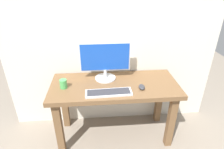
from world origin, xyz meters
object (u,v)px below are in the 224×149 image
at_px(monitor, 105,60).
at_px(coffee_mug, 63,84).
at_px(mouse, 142,87).
at_px(keyboard_primary, 109,93).
at_px(desk, 114,93).

relative_size(monitor, coffee_mug, 5.76).
bearing_deg(monitor, mouse, -34.21).
bearing_deg(keyboard_primary, mouse, 11.65).
bearing_deg(coffee_mug, mouse, -5.48).
relative_size(monitor, keyboard_primary, 1.17).
bearing_deg(mouse, desk, 162.21).
distance_m(monitor, keyboard_primary, 0.39).
xyz_separation_m(keyboard_primary, mouse, (0.36, 0.07, 0.00)).
relative_size(desk, monitor, 2.52).
distance_m(desk, keyboard_primary, 0.24).
height_order(monitor, keyboard_primary, monitor).
xyz_separation_m(desk, monitor, (-0.09, 0.14, 0.35)).
bearing_deg(coffee_mug, desk, 3.47).
relative_size(mouse, coffee_mug, 1.12).
xyz_separation_m(monitor, keyboard_primary, (0.02, -0.33, -0.22)).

